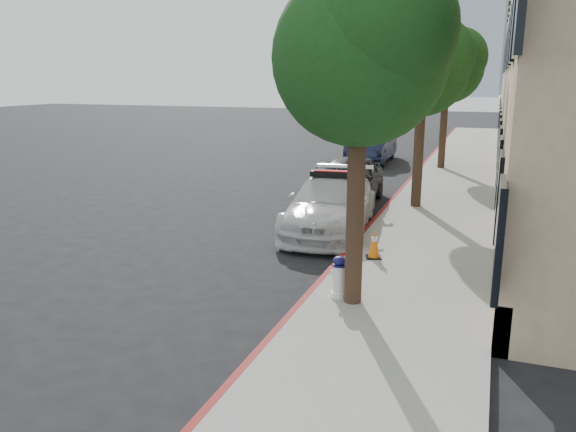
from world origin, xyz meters
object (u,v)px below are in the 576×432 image
Objects in this scene: police_car at (331,203)px; parked_car_mid at (348,181)px; parked_car_far at (372,145)px; fire_hydrant at (339,277)px; traffic_cone at (374,244)px.

parked_car_mid is (-0.37, 3.21, 0.03)m from police_car.
parked_car_far reaches higher than parked_car_mid.
parked_car_mid is 8.22m from fire_hydrant.
fire_hydrant is at bearing -78.82° from police_car.
parked_car_mid is 9.42m from parked_car_far.
parked_car_far is 17.62m from fire_hydrant.
parked_car_far is 15.28m from traffic_cone.
police_car is 8.47× the size of traffic_cone.
police_car reaches higher than parked_car_mid.
police_car is at bearing -84.78° from parked_car_far.
fire_hydrant is 1.22× the size of traffic_cone.
traffic_cone is (1.64, -2.37, -0.28)m from police_car.
parked_car_mid is 5.94m from traffic_cone.
traffic_cone is at bearing -79.75° from parked_car_far.
fire_hydrant is (1.88, -8.00, -0.25)m from parked_car_mid.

